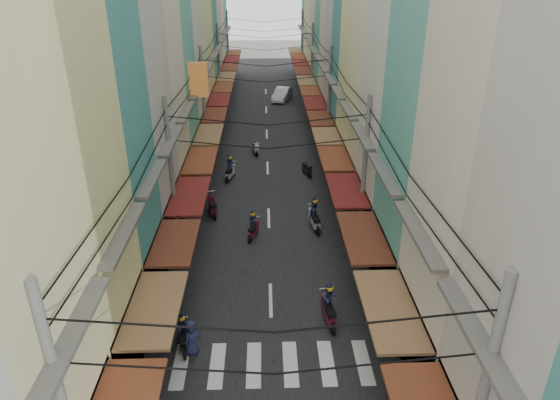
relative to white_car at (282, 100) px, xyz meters
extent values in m
plane|color=slate|center=(-1.80, -33.87, 0.00)|extent=(160.00, 160.00, 0.00)
cube|color=black|center=(-1.80, -13.87, 0.01)|extent=(10.00, 80.00, 0.02)
cube|color=gray|center=(-8.30, -13.87, 0.03)|extent=(3.00, 80.00, 0.06)
cube|color=gray|center=(4.70, -13.87, 0.03)|extent=(3.00, 80.00, 0.06)
cube|color=silver|center=(-5.30, -39.87, 0.03)|extent=(0.55, 2.40, 0.01)
cube|color=silver|center=(-3.90, -39.87, 0.03)|extent=(0.55, 2.40, 0.01)
cube|color=silver|center=(-2.50, -39.87, 0.03)|extent=(0.55, 2.40, 0.01)
cube|color=silver|center=(-1.10, -39.87, 0.03)|extent=(0.55, 2.40, 0.01)
cube|color=silver|center=(0.30, -39.87, 0.03)|extent=(0.55, 2.40, 0.01)
cube|color=silver|center=(1.70, -39.87, 0.03)|extent=(0.55, 2.40, 0.01)
cube|color=#595651|center=(-6.55, -44.85, 6.00)|extent=(0.50, 4.24, 0.15)
cube|color=#DAD388|center=(-9.80, -40.14, 7.90)|extent=(6.00, 4.70, 15.81)
cube|color=black|center=(-7.40, -40.14, 1.60)|extent=(1.20, 4.52, 3.20)
cube|color=brown|center=(-5.90, -40.14, 3.00)|extent=(1.80, 4.33, 0.12)
cube|color=#595651|center=(-6.55, -40.14, 6.00)|extent=(0.50, 4.23, 0.15)
cube|color=teal|center=(-9.80, -35.63, 9.62)|extent=(6.00, 4.30, 19.25)
cube|color=black|center=(-7.40, -35.63, 1.60)|extent=(1.20, 4.13, 3.20)
cube|color=#5B291A|center=(-5.90, -35.63, 3.00)|extent=(1.80, 3.96, 0.12)
cube|color=#595651|center=(-6.55, -35.63, 6.00)|extent=(0.50, 3.87, 0.15)
cube|color=#AEA79F|center=(-9.80, -30.91, 10.47)|extent=(6.00, 5.14, 20.93)
cube|color=black|center=(-7.40, -30.91, 1.60)|extent=(1.20, 4.94, 3.20)
cube|color=maroon|center=(-5.90, -30.91, 3.00)|extent=(1.80, 4.73, 0.12)
cube|color=#595651|center=(-6.55, -30.91, 6.00)|extent=(0.50, 4.63, 0.15)
cube|color=beige|center=(-9.80, -25.87, 8.72)|extent=(6.00, 4.95, 17.43)
cube|color=black|center=(-7.40, -25.87, 1.60)|extent=(1.20, 4.75, 3.20)
cube|color=brown|center=(-5.90, -25.87, 3.00)|extent=(1.80, 4.56, 0.12)
cube|color=#595651|center=(-6.55, -25.87, 6.00)|extent=(0.50, 4.46, 0.15)
cube|color=#529E8D|center=(-9.80, -20.89, 8.16)|extent=(6.00, 4.99, 16.32)
cube|color=black|center=(-7.40, -20.89, 1.60)|extent=(1.20, 4.80, 3.20)
cube|color=brown|center=(-5.90, -20.89, 3.00)|extent=(1.80, 4.60, 0.12)
cube|color=#595651|center=(-6.55, -20.89, 6.00)|extent=(0.50, 4.50, 0.15)
cube|color=beige|center=(-9.80, -16.07, 11.44)|extent=(6.00, 4.65, 22.87)
cube|color=black|center=(-7.40, -16.07, 1.60)|extent=(1.20, 4.46, 3.20)
cube|color=#5B291A|center=(-5.90, -16.07, 3.00)|extent=(1.80, 4.27, 0.12)
cube|color=#595651|center=(-6.55, -16.07, 6.00)|extent=(0.50, 4.18, 0.15)
cube|color=beige|center=(-9.80, -11.30, 10.29)|extent=(6.00, 4.89, 20.58)
cube|color=black|center=(-7.40, -11.30, 1.60)|extent=(1.20, 4.70, 3.20)
cube|color=maroon|center=(-5.90, -11.30, 3.00)|extent=(1.80, 4.50, 0.12)
cube|color=#595651|center=(-6.55, -11.30, 6.00)|extent=(0.50, 4.40, 0.15)
cube|color=#DAD388|center=(-9.80, -6.60, 9.22)|extent=(6.00, 4.52, 18.44)
cube|color=black|center=(-7.40, -6.60, 1.60)|extent=(1.20, 4.34, 3.20)
cube|color=brown|center=(-5.90, -6.60, 3.00)|extent=(1.80, 4.16, 0.12)
cube|color=#595651|center=(-6.55, -6.60, 6.00)|extent=(0.50, 4.07, 0.15)
cube|color=teal|center=(-9.80, -1.74, 10.31)|extent=(6.00, 5.20, 20.63)
cube|color=black|center=(-7.40, -1.74, 1.60)|extent=(1.20, 4.99, 3.20)
cube|color=brown|center=(-5.90, -1.74, 3.00)|extent=(1.80, 4.78, 0.12)
cube|color=#595651|center=(-6.55, -1.74, 6.00)|extent=(0.50, 4.68, 0.15)
cube|color=black|center=(-7.40, 3.33, 1.60)|extent=(1.20, 4.74, 3.20)
cube|color=#5B291A|center=(-5.90, 3.33, 3.00)|extent=(1.80, 4.55, 0.12)
cube|color=#595651|center=(-6.55, 3.33, 6.00)|extent=(0.50, 4.45, 0.15)
cube|color=black|center=(-7.40, 8.28, 1.60)|extent=(1.20, 4.76, 3.20)
cube|color=maroon|center=(-5.90, 8.28, 3.00)|extent=(1.80, 4.56, 0.12)
cube|color=#595651|center=(-6.55, 8.28, 6.00)|extent=(0.50, 4.46, 0.15)
cube|color=black|center=(-7.40, 13.28, 1.60)|extent=(1.20, 4.84, 3.20)
cube|color=brown|center=(-5.90, 13.28, 3.00)|extent=(1.80, 4.64, 0.12)
cube|color=#595651|center=(-6.55, 13.28, 6.00)|extent=(0.50, 4.54, 0.15)
cube|color=#4E2E12|center=(-6.20, -21.87, 7.00)|extent=(1.20, 0.40, 2.20)
cube|color=#595651|center=(2.95, -45.27, 6.00)|extent=(0.50, 4.25, 0.15)
cube|color=beige|center=(6.20, -40.42, 11.19)|extent=(6.00, 4.97, 22.38)
cube|color=black|center=(3.80, -40.42, 1.60)|extent=(1.20, 4.78, 3.20)
cube|color=brown|center=(2.30, -40.42, 3.00)|extent=(1.80, 4.58, 0.12)
cube|color=#595651|center=(2.95, -40.42, 6.00)|extent=(0.50, 4.48, 0.15)
cube|color=#529E8D|center=(6.20, -35.42, 7.54)|extent=(6.00, 5.03, 15.08)
cube|color=black|center=(3.80, -35.42, 1.60)|extent=(1.20, 4.83, 3.20)
cube|color=#5B291A|center=(2.30, -35.42, 3.00)|extent=(1.80, 4.63, 0.12)
cube|color=#595651|center=(2.95, -35.42, 6.00)|extent=(0.50, 4.53, 0.15)
cube|color=beige|center=(6.20, -30.50, 10.83)|extent=(6.00, 4.79, 21.66)
cube|color=black|center=(3.80, -30.50, 1.60)|extent=(1.20, 4.60, 3.20)
cube|color=maroon|center=(2.30, -30.50, 3.00)|extent=(1.80, 4.41, 0.12)
cube|color=#595651|center=(2.95, -30.50, 6.00)|extent=(0.50, 4.31, 0.15)
cube|color=beige|center=(6.20, -25.85, 10.37)|extent=(6.00, 4.52, 20.74)
cube|color=black|center=(3.80, -25.85, 1.60)|extent=(1.20, 4.34, 3.20)
cube|color=brown|center=(2.30, -25.85, 3.00)|extent=(1.80, 4.16, 0.12)
cube|color=#595651|center=(2.95, -25.85, 6.00)|extent=(0.50, 4.07, 0.15)
cube|color=#DAD388|center=(6.20, -21.52, 7.06)|extent=(6.00, 4.12, 14.13)
cube|color=black|center=(3.80, -21.52, 1.60)|extent=(1.20, 3.96, 3.20)
cube|color=brown|center=(2.30, -21.52, 3.00)|extent=(1.80, 3.79, 0.12)
cube|color=#595651|center=(2.95, -21.52, 6.00)|extent=(0.50, 3.71, 0.15)
cube|color=teal|center=(6.20, -17.26, 8.84)|extent=(6.00, 4.40, 17.68)
cube|color=black|center=(3.80, -17.26, 1.60)|extent=(1.20, 4.23, 3.20)
cube|color=#5B291A|center=(2.30, -17.26, 3.00)|extent=(1.80, 4.05, 0.12)
cube|color=#595651|center=(2.95, -17.26, 6.00)|extent=(0.50, 3.96, 0.15)
cube|color=black|center=(3.80, -12.74, 1.60)|extent=(1.20, 4.45, 3.20)
cube|color=maroon|center=(2.30, -12.74, 3.00)|extent=(1.80, 4.26, 0.12)
cube|color=#595651|center=(2.95, -12.74, 6.00)|extent=(0.50, 4.17, 0.15)
cube|color=beige|center=(6.20, -8.42, 10.63)|extent=(6.00, 4.00, 21.25)
cube|color=black|center=(3.80, -8.42, 1.60)|extent=(1.20, 3.84, 3.20)
cube|color=brown|center=(2.30, -8.42, 3.00)|extent=(1.80, 3.68, 0.12)
cube|color=#595651|center=(2.95, -8.42, 6.00)|extent=(0.50, 3.60, 0.15)
cube|color=black|center=(3.80, -3.92, 1.60)|extent=(1.20, 4.81, 3.20)
cube|color=brown|center=(2.30, -3.92, 3.00)|extent=(1.80, 4.61, 0.12)
cube|color=#595651|center=(2.95, -3.92, 6.00)|extent=(0.50, 4.51, 0.15)
cube|color=beige|center=(6.20, 1.09, 9.86)|extent=(6.00, 5.00, 19.71)
cube|color=black|center=(3.80, 1.09, 1.60)|extent=(1.20, 4.80, 3.20)
cube|color=#5B291A|center=(2.30, 1.09, 3.00)|extent=(1.80, 4.60, 0.12)
cube|color=#595651|center=(2.95, 1.09, 6.00)|extent=(0.50, 4.50, 0.15)
cube|color=beige|center=(6.20, 5.75, 8.43)|extent=(6.00, 4.32, 16.86)
cube|color=black|center=(3.80, 5.75, 1.60)|extent=(1.20, 4.15, 3.20)
cube|color=maroon|center=(2.30, 5.75, 3.00)|extent=(1.80, 3.97, 0.12)
cube|color=#595651|center=(2.95, 5.75, 6.00)|extent=(0.50, 3.89, 0.15)
cube|color=black|center=(3.80, 10.07, 1.60)|extent=(1.20, 4.16, 3.20)
cube|color=brown|center=(2.30, 10.07, 3.00)|extent=(1.80, 3.99, 0.12)
cube|color=#595651|center=(2.95, 10.07, 6.00)|extent=(0.50, 3.90, 0.15)
cube|color=teal|center=(6.20, 14.68, 7.17)|extent=(6.00, 4.88, 14.34)
cube|color=black|center=(3.80, 14.68, 1.60)|extent=(1.20, 4.68, 3.20)
cube|color=brown|center=(2.30, 14.68, 3.00)|extent=(1.80, 4.49, 0.12)
cube|color=#595651|center=(2.95, 14.68, 6.00)|extent=(0.50, 4.39, 0.15)
cylinder|color=slate|center=(-6.70, -30.87, 4.10)|extent=(0.26, 0.26, 8.20)
cylinder|color=slate|center=(3.10, -30.87, 4.10)|extent=(0.26, 0.26, 8.20)
cylinder|color=slate|center=(-6.70, -15.87, 4.10)|extent=(0.26, 0.26, 8.20)
cylinder|color=slate|center=(3.10, -15.87, 4.10)|extent=(0.26, 0.26, 8.20)
cylinder|color=slate|center=(-6.70, -0.87, 4.10)|extent=(0.26, 0.26, 8.20)
cylinder|color=slate|center=(3.10, -0.87, 4.10)|extent=(0.26, 0.26, 8.20)
cylinder|color=slate|center=(-6.70, 14.13, 4.10)|extent=(0.26, 0.26, 8.20)
cylinder|color=slate|center=(3.10, 14.13, 4.10)|extent=(0.26, 0.26, 8.20)
imported|color=white|center=(0.00, 0.00, 0.00)|extent=(5.20, 3.21, 1.71)
imported|color=black|center=(4.21, -31.23, 0.00)|extent=(1.80, 0.78, 1.21)
cylinder|color=black|center=(-2.68, -29.57, 0.24)|extent=(0.09, 0.48, 0.48)
cylinder|color=black|center=(-2.68, -30.77, 0.24)|extent=(0.09, 0.48, 0.48)
cube|color=maroon|center=(-2.68, -30.17, 0.39)|extent=(0.31, 1.06, 0.26)
cube|color=black|center=(-2.68, -30.40, 0.66)|extent=(0.29, 0.51, 0.17)
cube|color=maroon|center=(-2.68, -29.67, 0.60)|extent=(0.28, 0.26, 0.51)
imported|color=#20274C|center=(-2.68, -30.17, 0.51)|extent=(0.48, 0.34, 1.22)
sphere|color=gold|center=(-2.68, -30.17, 1.43)|extent=(0.26, 0.26, 0.26)
cylinder|color=black|center=(0.64, -36.79, 0.29)|extent=(0.11, 0.57, 0.57)
cylinder|color=black|center=(0.64, -38.22, 0.29)|extent=(0.11, 0.57, 0.57)
cube|color=maroon|center=(0.64, -37.50, 0.46)|extent=(0.37, 1.26, 0.31)
cube|color=black|center=(0.64, -37.78, 0.79)|extent=(0.35, 0.60, 0.20)
cube|color=maroon|center=(0.64, -36.90, 0.71)|extent=(0.33, 0.31, 0.60)
imported|color=#20274C|center=(0.64, -37.50, 0.60)|extent=(0.58, 0.41, 1.46)
sphere|color=gold|center=(0.64, -37.50, 1.70)|extent=(0.31, 0.31, 0.31)
cylinder|color=black|center=(-4.43, -21.30, 0.27)|extent=(0.10, 0.53, 0.53)
cylinder|color=black|center=(-4.43, -22.62, 0.27)|extent=(0.10, 0.53, 0.53)
cube|color=#97969E|center=(-4.43, -21.96, 0.43)|extent=(0.35, 1.17, 0.29)
cube|color=black|center=(-4.43, -22.22, 0.74)|extent=(0.33, 0.56, 0.18)
cube|color=#97969E|center=(-4.43, -21.40, 0.66)|extent=(0.31, 0.29, 0.56)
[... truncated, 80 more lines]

